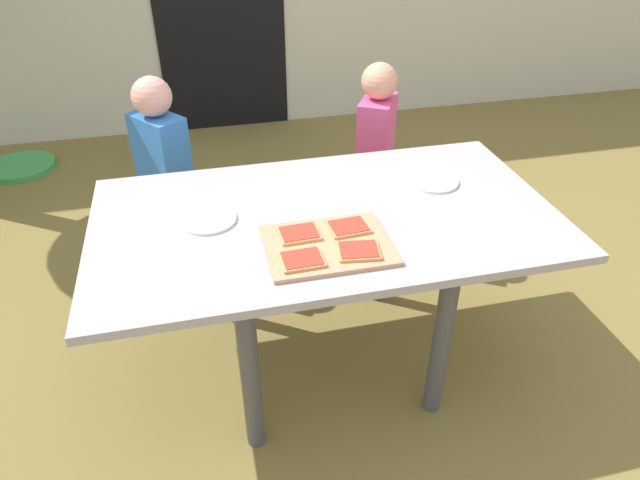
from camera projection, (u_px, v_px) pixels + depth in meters
ground_plane at (325, 358)px, 2.30m from camera, size 16.00×16.00×0.00m
dining_table at (326, 235)px, 1.96m from camera, size 1.57×0.87×0.69m
cutting_board at (328, 245)px, 1.75m from camera, size 0.39×0.30×0.01m
pizza_slice_far_right at (349, 227)px, 1.81m from camera, size 0.13×0.11×0.01m
pizza_slice_near_left at (302, 260)px, 1.66m from camera, size 0.13×0.10×0.01m
pizza_slice_near_right at (359, 251)px, 1.70m from camera, size 0.14×0.12×0.01m
pizza_slice_far_left at (299, 234)px, 1.78m from camera, size 0.13×0.11×0.01m
plate_white_right at (433, 181)px, 2.10m from camera, size 0.19×0.19×0.01m
plate_white_left at (208, 219)px, 1.88m from camera, size 0.19×0.19×0.01m
child_left at (164, 171)px, 2.49m from camera, size 0.26×0.28×0.98m
child_right at (375, 151)px, 2.67m from camera, size 0.24×0.28×0.97m
garden_hose_coil at (21, 167)px, 3.71m from camera, size 0.43×0.43×0.04m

